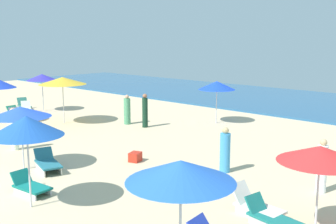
{
  "coord_description": "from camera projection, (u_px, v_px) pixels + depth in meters",
  "views": [
    {
      "loc": [
        12.5,
        -3.51,
        4.54
      ],
      "look_at": [
        -0.06,
        9.85,
        1.27
      ],
      "focal_mm": 44.87,
      "sensor_mm": 36.0,
      "label": 1
    }
  ],
  "objects": [
    {
      "name": "cooler_box_1",
      "position": [
        135.0,
        157.0,
        15.52
      ],
      "size": [
        0.49,
        0.54,
        0.34
      ],
      "primitive_type": "cube",
      "rotation": [
        0.0,
        0.0,
        5.04
      ],
      "color": "red",
      "rests_on": "ground_plane"
    },
    {
      "name": "beachgoer_3",
      "position": [
        225.0,
        151.0,
        14.23
      ],
      "size": [
        0.39,
        0.39,
        1.56
      ],
      "rotation": [
        0.0,
        0.0,
        6.15
      ],
      "color": "#3B93D1",
      "rests_on": "ground_plane"
    },
    {
      "name": "lounge_chair_3_0",
      "position": [
        30.0,
        186.0,
        12.32
      ],
      "size": [
        1.3,
        0.74,
        0.62
      ],
      "rotation": [
        0.0,
        0.0,
        1.68
      ],
      "color": "silver",
      "rests_on": "ground_plane"
    },
    {
      "name": "beachgoer_0",
      "position": [
        14.0,
        130.0,
        17.03
      ],
      "size": [
        0.42,
        0.42,
        1.74
      ],
      "rotation": [
        0.0,
        0.0,
        4.23
      ],
      "color": "white",
      "rests_on": "ground_plane"
    },
    {
      "name": "umbrella_8",
      "position": [
        21.0,
        112.0,
        14.28
      ],
      "size": [
        2.05,
        2.05,
        2.22
      ],
      "color": "silver",
      "rests_on": "ground_plane"
    },
    {
      "name": "lounge_chair_0_0",
      "position": [
        27.0,
        110.0,
        25.21
      ],
      "size": [
        1.41,
        1.01,
        0.72
      ],
      "rotation": [
        0.0,
        0.0,
        1.18
      ],
      "color": "silver",
      "rests_on": "ground_plane"
    },
    {
      "name": "umbrella_6",
      "position": [
        320.0,
        154.0,
        9.28
      ],
      "size": [
        1.9,
        1.9,
        2.18
      ],
      "color": "silver",
      "rests_on": "ground_plane"
    },
    {
      "name": "ocean",
      "position": [
        309.0,
        103.0,
        28.98
      ],
      "size": [
        60.0,
        11.91,
        0.12
      ],
      "primitive_type": "cube",
      "color": "#265987",
      "rests_on": "ground_plane"
    },
    {
      "name": "umbrella_1",
      "position": [
        62.0,
        81.0,
        22.09
      ],
      "size": [
        2.49,
        2.49,
        2.47
      ],
      "color": "silver",
      "rests_on": "ground_plane"
    },
    {
      "name": "lounge_chair_6_1",
      "position": [
        272.0,
        217.0,
        10.2
      ],
      "size": [
        1.49,
        0.78,
        0.64
      ],
      "rotation": [
        0.0,
        0.0,
        1.42
      ],
      "color": "silver",
      "rests_on": "ground_plane"
    },
    {
      "name": "umbrella_0",
      "position": [
        42.0,
        77.0,
        25.82
      ],
      "size": [
        1.89,
        1.89,
        2.31
      ],
      "color": "silver",
      "rests_on": "ground_plane"
    },
    {
      "name": "umbrella_4",
      "position": [
        181.0,
        171.0,
        7.26
      ],
      "size": [
        1.95,
        1.95,
        2.45
      ],
      "color": "silver",
      "rests_on": "ground_plane"
    },
    {
      "name": "lounge_chair_2_1",
      "position": [
        17.0,
        117.0,
        22.68
      ],
      "size": [
        1.44,
        0.99,
        0.76
      ],
      "rotation": [
        0.0,
        0.0,
        1.28
      ],
      "color": "silver",
      "rests_on": "ground_plane"
    },
    {
      "name": "beachgoer_5",
      "position": [
        127.0,
        111.0,
        22.13
      ],
      "size": [
        0.4,
        0.4,
        1.57
      ],
      "rotation": [
        0.0,
        0.0,
        4.89
      ],
      "color": "#4E966A",
      "rests_on": "ground_plane"
    },
    {
      "name": "beachgoer_2",
      "position": [
        322.0,
        167.0,
        12.33
      ],
      "size": [
        0.39,
        0.39,
        1.63
      ],
      "rotation": [
        0.0,
        0.0,
        3.54
      ],
      "color": "white",
      "rests_on": "ground_plane"
    },
    {
      "name": "lounge_chair_2_0",
      "position": [
        18.0,
        114.0,
        23.56
      ],
      "size": [
        1.5,
        0.8,
        0.71
      ],
      "rotation": [
        0.0,
        0.0,
        1.69
      ],
      "color": "silver",
      "rests_on": "ground_plane"
    },
    {
      "name": "lounge_chair_0_1",
      "position": [
        24.0,
        106.0,
        26.43
      ],
      "size": [
        1.52,
        0.96,
        0.74
      ],
      "rotation": [
        0.0,
        0.0,
        1.3
      ],
      "color": "silver",
      "rests_on": "ground_plane"
    },
    {
      "name": "lounge_chair_8_0",
      "position": [
        48.0,
        163.0,
        14.4
      ],
      "size": [
        1.55,
        1.01,
        0.69
      ],
      "rotation": [
        0.0,
        0.0,
        1.28
      ],
      "color": "silver",
      "rests_on": "ground_plane"
    },
    {
      "name": "lounge_chair_6_0",
      "position": [
        256.0,
        206.0,
        10.86
      ],
      "size": [
        1.45,
        0.72,
        0.73
      ],
      "rotation": [
        0.0,
        0.0,
        1.48
      ],
      "color": "silver",
      "rests_on": "ground_plane"
    },
    {
      "name": "beachgoer_4",
      "position": [
        145.0,
        111.0,
        21.33
      ],
      "size": [
        0.36,
        0.36,
        1.73
      ],
      "rotation": [
        0.0,
        0.0,
        5.95
      ],
      "color": "#153423",
      "rests_on": "ground_plane"
    },
    {
      "name": "umbrella_7",
      "position": [
        217.0,
        85.0,
        22.2
      ],
      "size": [
        1.94,
        1.94,
        2.25
      ],
      "color": "silver",
      "rests_on": "ground_plane"
    },
    {
      "name": "umbrella_3",
      "position": [
        26.0,
        126.0,
        10.98
      ],
      "size": [
        1.94,
        1.94,
        2.52
      ],
      "color": "silver",
      "rests_on": "ground_plane"
    }
  ]
}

